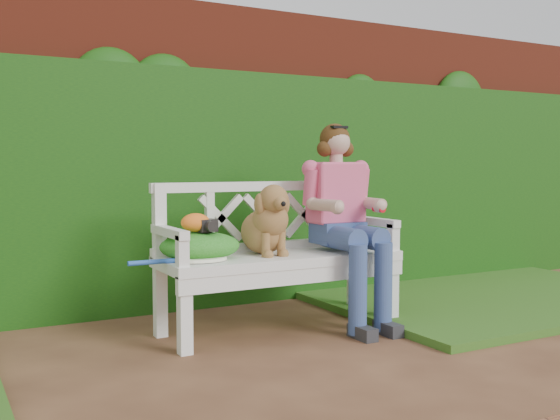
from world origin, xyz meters
name	(u,v)px	position (x,y,z in m)	size (l,w,h in m)	color
ground	(261,381)	(0.00, 0.00, 0.00)	(60.00, 60.00, 0.00)	#4F2F1F
brick_wall	(142,155)	(0.00, 1.90, 1.10)	(10.00, 0.30, 2.20)	maroon
ivy_hedge	(152,190)	(0.00, 1.68, 0.85)	(10.00, 0.18, 1.70)	#1D530D
grass_right	(487,295)	(2.40, 0.90, 0.03)	(2.60, 2.00, 0.05)	#285B16
garden_bench	(280,292)	(0.54, 0.81, 0.24)	(1.58, 0.60, 0.48)	white
seated_woman	(339,230)	(0.96, 0.79, 0.61)	(0.51, 0.68, 1.21)	red
dog	(266,219)	(0.45, 0.82, 0.70)	(0.29, 0.39, 0.44)	olive
tennis_racket	(195,259)	(-0.04, 0.75, 0.49)	(0.60, 0.25, 0.03)	white
green_bag	(200,245)	(0.02, 0.82, 0.56)	(0.48, 0.37, 0.16)	green
camera_item	(207,225)	(0.05, 0.79, 0.68)	(0.11, 0.08, 0.07)	black
baseball_glove	(196,223)	(-0.02, 0.80, 0.70)	(0.17, 0.13, 0.11)	orange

